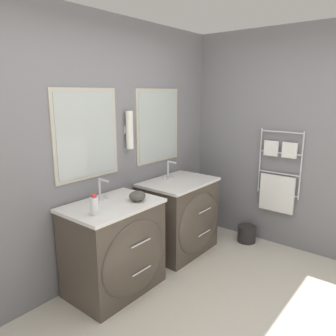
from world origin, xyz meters
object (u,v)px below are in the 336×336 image
vanity_left (116,248)px  vanity_right (181,216)px  toiletry_bottle (94,205)px  waste_bin (247,233)px  amenity_bowl (137,196)px

vanity_left → vanity_right: size_ratio=1.00×
toiletry_bottle → waste_bin: size_ratio=0.76×
vanity_left → vanity_right: same height
vanity_left → vanity_right: 1.03m
vanity_right → waste_bin: bearing=-34.6°
amenity_bowl → waste_bin: size_ratio=0.68×
amenity_bowl → waste_bin: 1.79m
waste_bin → vanity_left: bearing=164.0°
amenity_bowl → waste_bin: (1.55, -0.41, -0.81)m
vanity_left → amenity_bowl: 0.52m
vanity_right → toiletry_bottle: (-1.30, -0.06, 0.51)m
vanity_right → amenity_bowl: amenity_bowl is taller
vanity_left → waste_bin: size_ratio=3.75×
waste_bin → amenity_bowl: bearing=165.0°
vanity_left → vanity_right: bearing=0.0°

